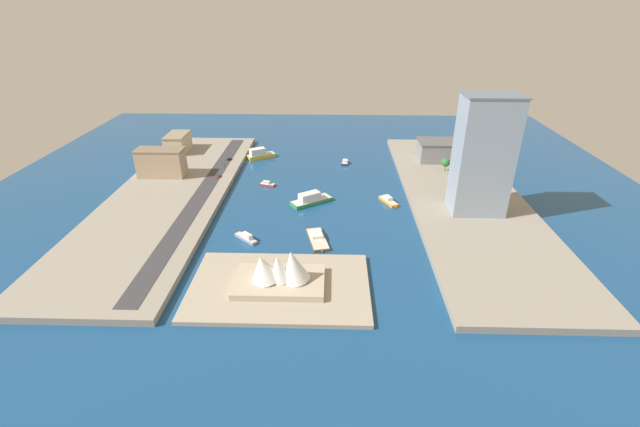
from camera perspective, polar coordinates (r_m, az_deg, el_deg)
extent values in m
plane|color=navy|center=(275.98, -0.57, 1.78)|extent=(440.00, 440.00, 0.00)
cube|color=gray|center=(287.30, 18.30, 1.77)|extent=(70.00, 240.00, 3.39)
cube|color=gray|center=(293.76, -19.02, 2.20)|extent=(70.00, 240.00, 3.39)
cube|color=#A89E89|center=(195.62, -5.27, -9.43)|extent=(78.30, 51.27, 2.00)
cube|color=#38383D|center=(286.27, -15.06, 2.52)|extent=(10.27, 228.00, 0.15)
cube|color=red|center=(299.19, -6.82, 3.75)|extent=(10.86, 6.71, 1.33)
cone|color=red|center=(297.04, -5.87, 3.63)|extent=(1.49, 1.49, 1.20)
cube|color=white|center=(298.92, -6.98, 4.05)|extent=(5.25, 3.82, 1.81)
cube|color=beige|center=(298.92, -6.83, 3.88)|extent=(10.42, 6.44, 0.10)
cube|color=brown|center=(229.95, -0.32, -3.41)|extent=(13.38, 24.74, 1.52)
cone|color=brown|center=(219.71, 0.30, -4.96)|extent=(1.65, 1.65, 1.37)
cube|color=white|center=(231.84, -0.48, -2.69)|extent=(7.69, 9.81, 1.70)
cube|color=beige|center=(229.55, -0.32, -3.23)|extent=(12.85, 23.75, 0.10)
cube|color=orange|center=(274.98, 8.89, 1.55)|extent=(11.26, 16.45, 1.80)
cone|color=orange|center=(268.65, 9.84, 0.85)|extent=(2.17, 2.17, 1.62)
cube|color=white|center=(274.99, 8.79, 2.02)|extent=(5.76, 6.88, 2.19)
cube|color=beige|center=(274.58, 8.90, 1.73)|extent=(10.81, 15.79, 0.10)
cube|color=#999EA3|center=(234.13, -9.59, -3.22)|extent=(13.61, 12.79, 1.58)
cone|color=#999EA3|center=(239.99, -10.77, -2.55)|extent=(2.01, 2.01, 1.43)
cube|color=white|center=(232.33, -9.46, -2.88)|extent=(6.45, 6.19, 2.56)
cube|color=beige|center=(233.72, -9.61, -3.04)|extent=(13.07, 12.28, 0.10)
cube|color=#2D8C4C|center=(271.42, -1.10, 1.60)|extent=(26.66, 21.96, 2.36)
cone|color=#2D8C4C|center=(278.08, 1.31, 2.24)|extent=(2.94, 2.94, 2.12)
cube|color=white|center=(269.26, -1.37, 2.22)|extent=(14.18, 12.30, 4.79)
cube|color=beige|center=(270.90, -1.11, 1.84)|extent=(25.59, 21.09, 0.10)
cube|color=#1E284C|center=(337.80, 3.28, 6.60)|extent=(5.53, 9.95, 1.35)
cone|color=#1E284C|center=(342.61, 3.35, 6.89)|extent=(1.33, 1.33, 1.21)
cube|color=white|center=(336.59, 3.28, 6.83)|extent=(3.89, 4.39, 2.07)
cube|color=beige|center=(337.56, 3.28, 6.71)|extent=(5.31, 9.56, 0.10)
cube|color=yellow|center=(352.41, -7.62, 7.40)|extent=(22.57, 17.44, 2.97)
cone|color=yellow|center=(356.42, -5.87, 7.72)|extent=(3.65, 3.65, 2.67)
cube|color=white|center=(350.09, -8.13, 7.95)|extent=(13.29, 11.32, 5.27)
cube|color=beige|center=(351.92, -7.63, 7.64)|extent=(21.67, 16.74, 0.10)
cube|color=#8C9EB2|center=(258.29, 20.44, 6.97)|extent=(29.41, 20.72, 65.77)
cube|color=slate|center=(250.10, 21.66, 14.15)|extent=(30.58, 21.55, 0.80)
cube|color=gray|center=(346.14, 15.64, 7.84)|extent=(35.90, 22.80, 13.85)
cube|color=#59595C|center=(343.99, 15.79, 8.99)|extent=(37.34, 23.71, 0.80)
cube|color=tan|center=(320.75, -19.92, 6.18)|extent=(30.96, 14.22, 18.28)
cube|color=#7C6B55|center=(317.82, -20.19, 7.79)|extent=(32.20, 14.79, 0.80)
cube|color=#C6B793|center=(371.00, -17.98, 8.69)|extent=(14.86, 25.86, 13.10)
cube|color=gray|center=(369.08, -18.14, 9.71)|extent=(15.46, 26.89, 0.80)
cylinder|color=black|center=(344.36, -11.80, 7.03)|extent=(0.26, 0.64, 0.64)
cylinder|color=black|center=(343.98, -11.51, 7.04)|extent=(0.26, 0.64, 0.64)
cylinder|color=black|center=(341.09, -11.92, 6.83)|extent=(0.26, 0.64, 0.64)
cylinder|color=black|center=(340.71, -11.62, 6.84)|extent=(0.26, 0.64, 0.64)
cube|color=black|center=(342.45, -11.72, 6.97)|extent=(2.09, 5.11, 0.73)
cube|color=#262D38|center=(341.99, -11.73, 7.07)|extent=(1.81, 2.87, 0.65)
cylinder|color=black|center=(311.98, -13.16, 4.83)|extent=(0.28, 0.65, 0.64)
cylinder|color=black|center=(311.64, -12.86, 4.84)|extent=(0.28, 0.65, 0.64)
cylinder|color=black|center=(309.10, -13.27, 4.61)|extent=(0.28, 0.65, 0.64)
cylinder|color=black|center=(308.75, -12.97, 4.62)|extent=(0.28, 0.65, 0.64)
cube|color=red|center=(310.25, -13.07, 4.78)|extent=(2.05, 4.62, 0.83)
cube|color=#262D38|center=(309.81, -13.09, 4.88)|extent=(1.74, 2.61, 0.48)
cylinder|color=black|center=(317.07, -12.27, 5.72)|extent=(0.18, 0.18, 5.50)
cube|color=black|center=(315.96, -12.33, 6.27)|extent=(0.36, 0.36, 1.00)
sphere|color=red|center=(315.85, -12.33, 6.33)|extent=(0.24, 0.24, 0.24)
sphere|color=yellow|center=(315.96, -12.33, 6.27)|extent=(0.24, 0.24, 0.24)
sphere|color=green|center=(316.08, -12.32, 6.21)|extent=(0.24, 0.24, 0.24)
cube|color=#BCAD93|center=(194.17, -5.30, -8.83)|extent=(39.20, 24.57, 3.00)
cone|color=white|center=(188.72, -3.46, -6.77)|extent=(14.13, 11.95, 15.89)
cone|color=white|center=(190.11, -5.39, -7.06)|extent=(11.20, 9.97, 12.48)
cone|color=white|center=(191.07, -7.40, -7.02)|extent=(15.16, 13.25, 13.56)
cylinder|color=brown|center=(325.14, 15.94, 5.67)|extent=(0.50, 0.50, 3.91)
sphere|color=#2D7233|center=(323.66, 16.04, 6.40)|extent=(6.18, 6.18, 6.18)
cylinder|color=brown|center=(319.40, 17.66, 4.94)|extent=(0.50, 0.50, 2.68)
sphere|color=#2D7233|center=(318.16, 17.75, 5.54)|extent=(5.70, 5.70, 5.70)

